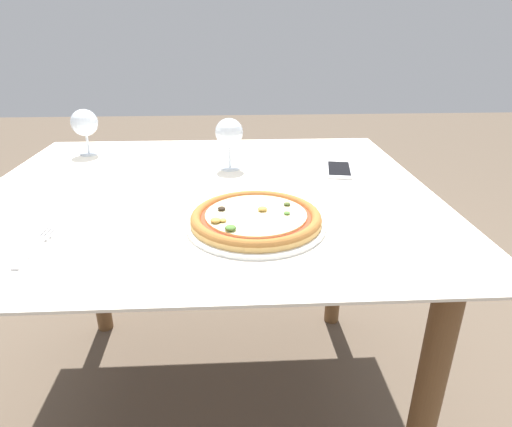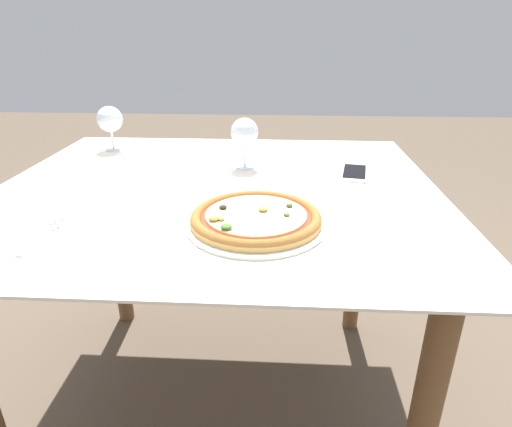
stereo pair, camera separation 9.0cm
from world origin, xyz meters
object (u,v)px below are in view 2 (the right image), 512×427
object	(u,v)px
pizza_plate	(256,219)
cell_phone	(354,173)
dining_table	(218,219)
wine_glass_far_right	(245,133)
wine_glass_far_left	(110,120)
fork	(44,235)

from	to	relation	value
pizza_plate	cell_phone	world-z (taller)	pizza_plate
dining_table	wine_glass_far_right	size ratio (longest dim) A/B	7.78
wine_glass_far_right	cell_phone	size ratio (longest dim) A/B	0.97
wine_glass_far_right	wine_glass_far_left	bearing A→B (deg)	159.16
wine_glass_far_left	wine_glass_far_right	distance (m)	0.50
fork	cell_phone	bearing A→B (deg)	31.85
wine_glass_far_left	pizza_plate	bearing A→B (deg)	-48.16
pizza_plate	wine_glass_far_left	xyz separation A→B (m)	(-0.53, 0.59, 0.09)
fork	cell_phone	xyz separation A→B (m)	(0.69, 0.43, 0.00)
wine_glass_far_left	cell_phone	xyz separation A→B (m)	(0.79, -0.23, -0.10)
pizza_plate	fork	world-z (taller)	pizza_plate
cell_phone	wine_glass_far_left	bearing A→B (deg)	164.02
wine_glass_far_left	wine_glass_far_right	bearing A→B (deg)	-20.84
wine_glass_far_right	cell_phone	xyz separation A→B (m)	(0.32, -0.05, -0.10)
wine_glass_far_left	cell_phone	bearing A→B (deg)	-15.98
wine_glass_far_right	dining_table	bearing A→B (deg)	-110.02
pizza_plate	fork	distance (m)	0.43
wine_glass_far_left	wine_glass_far_right	world-z (taller)	wine_glass_far_right
wine_glass_far_right	pizza_plate	bearing A→B (deg)	-82.10
dining_table	wine_glass_far_right	bearing A→B (deg)	69.98
fork	cell_phone	size ratio (longest dim) A/B	1.09
pizza_plate	fork	bearing A→B (deg)	-170.93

